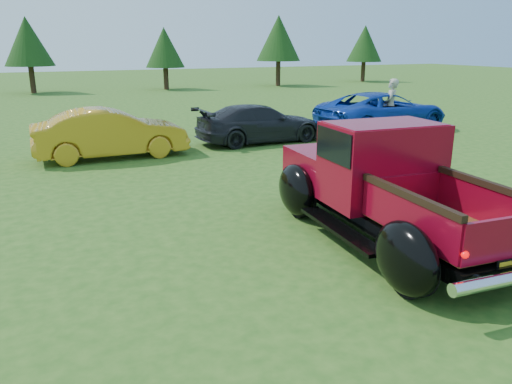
% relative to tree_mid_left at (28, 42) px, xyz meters
% --- Properties ---
extents(ground, '(120.00, 120.00, 0.00)m').
position_rel_tree_mid_left_xyz_m(ground, '(3.00, -31.00, -3.38)').
color(ground, '#275217').
rests_on(ground, ground).
extents(tree_mid_left, '(3.20, 3.20, 5.00)m').
position_rel_tree_mid_left_xyz_m(tree_mid_left, '(0.00, 0.00, 0.00)').
color(tree_mid_left, '#332114').
rests_on(tree_mid_left, ground).
extents(tree_mid_right, '(2.82, 2.82, 4.40)m').
position_rel_tree_mid_left_xyz_m(tree_mid_right, '(9.00, -1.00, -0.41)').
color(tree_mid_right, '#332114').
rests_on(tree_mid_right, ground).
extents(tree_east, '(3.46, 3.46, 5.40)m').
position_rel_tree_mid_left_xyz_m(tree_east, '(18.00, -1.50, 0.27)').
color(tree_east, '#332114').
rests_on(tree_east, ground).
extents(tree_far_east, '(3.07, 3.07, 4.80)m').
position_rel_tree_mid_left_xyz_m(tree_far_east, '(27.00, -0.50, -0.14)').
color(tree_far_east, '#332114').
rests_on(tree_far_east, ground).
extents(pickup_truck, '(2.84, 5.46, 1.97)m').
position_rel_tree_mid_left_xyz_m(pickup_truck, '(4.75, -31.14, -2.45)').
color(pickup_truck, black).
rests_on(pickup_truck, ground).
extents(show_car_yellow, '(4.38, 1.55, 1.44)m').
position_rel_tree_mid_left_xyz_m(show_car_yellow, '(1.50, -22.86, -2.66)').
color(show_car_yellow, '#C28719').
rests_on(show_car_yellow, ground).
extents(show_car_grey, '(4.44, 1.91, 1.28)m').
position_rel_tree_mid_left_xyz_m(show_car_grey, '(6.50, -22.49, -2.74)').
color(show_car_grey, black).
rests_on(show_car_grey, ground).
extents(show_car_blue, '(5.53, 2.95, 1.48)m').
position_rel_tree_mid_left_xyz_m(show_car_blue, '(11.79, -22.35, -2.64)').
color(show_car_blue, '#0E329E').
rests_on(show_car_blue, ground).
extents(spectator, '(0.86, 0.86, 2.01)m').
position_rel_tree_mid_left_xyz_m(spectator, '(11.76, -22.84, -2.38)').
color(spectator, '#A29D8C').
rests_on(spectator, ground).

